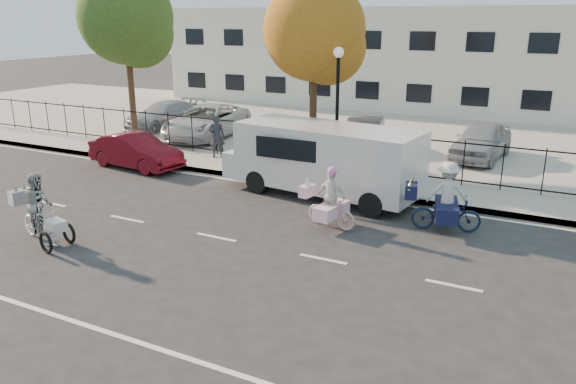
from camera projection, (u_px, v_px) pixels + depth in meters
The scene contains 21 objects.
ground at pixel (216, 237), 14.42m from camera, with size 120.00×120.00×0.00m, color #333334.
road_markings at pixel (216, 237), 14.42m from camera, with size 60.00×9.52×0.01m, color silver, non-canonical shape.
curb at pixel (301, 185), 18.70m from camera, with size 60.00×0.10×0.15m, color #A8A399.
sidewalk at pixel (315, 177), 19.59m from camera, with size 60.00×2.20×0.15m, color #A8A399.
parking_lot at pixel (391, 133), 27.16m from camera, with size 60.00×15.60×0.15m, color #A8A399.
iron_fence at pixel (327, 148), 20.28m from camera, with size 58.00×0.06×1.50m, color black, non-canonical shape.
building at pixel (441, 58), 34.79m from camera, with size 34.00×10.00×6.00m, color silver.
lamppost at pixel (338, 88), 19.06m from camera, with size 0.36×0.36×4.33m.
street_sign at pixel (277, 131), 20.59m from camera, with size 0.85×0.06×1.80m.
zebra_trike at pixel (40, 215), 14.00m from camera, with size 2.09×1.09×1.78m.
unicorn_bike at pixel (330, 205), 14.96m from camera, with size 1.71×1.21×1.69m.
bull_bike at pixel (446, 203), 14.71m from camera, with size 2.07×1.45×1.87m.
white_van at pixel (324, 158), 17.43m from camera, with size 6.53×2.83×2.24m.
red_sedan at pixel (136, 151), 20.93m from camera, with size 1.35×3.86×1.27m, color #590A14.
pedestrian at pixel (217, 137), 21.82m from camera, with size 0.60×0.40×1.65m, color black.
lot_car_a at pixel (164, 115), 27.72m from camera, with size 1.81×4.45×1.29m, color #A6A7AE.
lot_car_b at pixel (207, 121), 25.61m from camera, with size 2.42×5.24×1.46m, color silver.
lot_car_c at pixel (364, 134), 23.20m from camera, with size 1.39×4.00×1.32m, color #4A4C51.
lot_car_d at pixel (481, 141), 21.67m from camera, with size 1.67×4.15×1.41m, color #9EA0A6.
tree_west at pixel (129, 22), 24.15m from camera, with size 4.08×4.08×7.48m.
tree_mid at pixel (318, 35), 20.41m from camera, with size 3.74×3.74×6.86m.
Camera 1 is at (7.75, -11.12, 5.41)m, focal length 35.00 mm.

